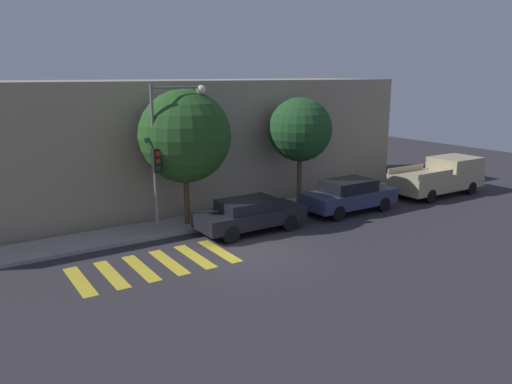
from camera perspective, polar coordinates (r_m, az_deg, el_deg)
The scene contains 10 objects.
ground_plane at distance 17.71m, azimuth -0.78°, elevation -7.05°, with size 60.00×60.00×0.00m, color #2D2B30.
sidewalk at distance 21.19m, azimuth -6.92°, elevation -3.49°, with size 26.00×2.04×0.14m, color gray.
building_row at distance 24.55m, azimuth -11.72°, elevation 5.52°, with size 26.00×6.00×5.88m, color gray.
crosswalk at distance 17.03m, azimuth -11.49°, elevation -8.17°, with size 5.31×2.60×0.00m.
traffic_light_pole at distance 19.05m, azimuth -10.22°, elevation 5.64°, with size 2.56×0.56×5.83m.
sedan_near_corner at distance 19.87m, azimuth -0.68°, elevation -2.55°, with size 4.40×1.78×1.34m.
sedan_middle at distance 23.07m, azimuth 10.59°, elevation -0.35°, with size 4.48×1.81×1.51m.
pickup_truck at distance 27.84m, azimuth 20.32°, elevation 1.68°, with size 5.30×2.12×1.86m.
tree_near_corner at distance 20.13m, azimuth -8.16°, elevation 6.32°, with size 3.71×3.71×5.61m.
tree_midblock at distance 23.19m, azimuth 5.07°, elevation 7.11°, with size 2.95×2.95×5.15m.
Camera 1 is at (-8.88, -14.02, 6.18)m, focal length 35.00 mm.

